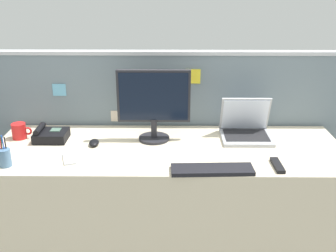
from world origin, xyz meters
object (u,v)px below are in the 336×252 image
(desk_phone, at_px, (50,135))
(keyboard_main, at_px, (212,170))
(desktop_monitor, at_px, (154,101))
(tv_remote, at_px, (277,165))
(laptop, at_px, (246,128))
(computer_mouse_right_hand, at_px, (94,143))
(coffee_mug, at_px, (19,131))
(pen_cup, at_px, (5,157))
(cell_phone_silver_slab, at_px, (69,159))

(desk_phone, distance_m, keyboard_main, 1.06)
(desktop_monitor, bearing_deg, tv_remote, -29.52)
(desk_phone, height_order, keyboard_main, desk_phone)
(laptop, distance_m, computer_mouse_right_hand, 0.96)
(laptop, distance_m, coffee_mug, 1.43)
(pen_cup, xyz_separation_m, tv_remote, (1.48, 0.00, -0.04))
(desktop_monitor, height_order, keyboard_main, desktop_monitor)
(tv_remote, bearing_deg, computer_mouse_right_hand, 163.46)
(coffee_mug, bearing_deg, pen_cup, -81.67)
(tv_remote, xyz_separation_m, coffee_mug, (-1.54, 0.39, 0.04))
(desktop_monitor, xyz_separation_m, cell_phone_silver_slab, (-0.47, -0.31, -0.25))
(desk_phone, relative_size, tv_remote, 1.17)
(keyboard_main, distance_m, pen_cup, 1.12)
(cell_phone_silver_slab, distance_m, coffee_mug, 0.49)
(coffee_mug, bearing_deg, desk_phone, -7.61)
(pen_cup, distance_m, tv_remote, 1.48)
(laptop, bearing_deg, pen_cup, -162.48)
(laptop, height_order, keyboard_main, laptop)
(computer_mouse_right_hand, bearing_deg, coffee_mug, 164.46)
(pen_cup, bearing_deg, laptop, 17.52)
(desk_phone, distance_m, cell_phone_silver_slab, 0.34)
(computer_mouse_right_hand, bearing_deg, tv_remote, -18.80)
(keyboard_main, bearing_deg, desk_phone, 154.44)
(desktop_monitor, distance_m, cell_phone_silver_slab, 0.61)
(laptop, xyz_separation_m, tv_remote, (0.10, -0.43, -0.05))
(laptop, bearing_deg, computer_mouse_right_hand, -171.30)
(desk_phone, height_order, computer_mouse_right_hand, desk_phone)
(keyboard_main, xyz_separation_m, coffee_mug, (-1.18, 0.45, 0.04))
(laptop, bearing_deg, cell_phone_silver_slab, -161.61)
(desk_phone, xyz_separation_m, computer_mouse_right_hand, (0.29, -0.08, -0.02))
(pen_cup, height_order, coffee_mug, pen_cup)
(pen_cup, bearing_deg, cell_phone_silver_slab, 14.64)
(desktop_monitor, xyz_separation_m, laptop, (0.58, 0.04, -0.19))
(desk_phone, distance_m, computer_mouse_right_hand, 0.30)
(pen_cup, xyz_separation_m, cell_phone_silver_slab, (0.32, 0.08, -0.05))
(coffee_mug, bearing_deg, tv_remote, -14.28)
(computer_mouse_right_hand, relative_size, tv_remote, 0.59)
(laptop, distance_m, pen_cup, 1.44)
(computer_mouse_right_hand, height_order, coffee_mug, coffee_mug)
(desk_phone, height_order, coffee_mug, coffee_mug)
(desktop_monitor, bearing_deg, keyboard_main, -53.75)
(computer_mouse_right_hand, relative_size, pen_cup, 0.55)
(keyboard_main, height_order, tv_remote, keyboard_main)
(laptop, xyz_separation_m, cell_phone_silver_slab, (-1.05, -0.35, -0.06))
(desktop_monitor, bearing_deg, laptop, 4.24)
(computer_mouse_right_hand, height_order, pen_cup, pen_cup)
(pen_cup, bearing_deg, desktop_monitor, 26.22)
(desktop_monitor, xyz_separation_m, pen_cup, (-0.79, -0.39, -0.20))
(laptop, bearing_deg, desktop_monitor, -175.76)
(laptop, distance_m, desk_phone, 1.23)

